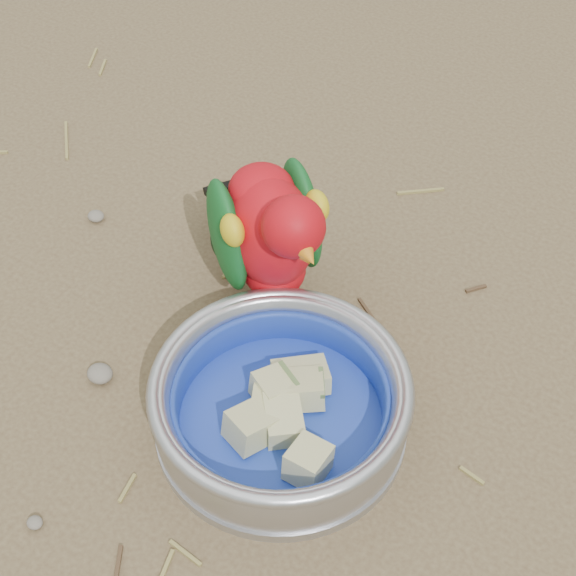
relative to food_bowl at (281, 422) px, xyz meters
The scene contains 6 objects.
ground 0.09m from the food_bowl, 139.57° to the right, with size 60.00×60.00×0.00m, color brown.
food_bowl is the anchor object (origin of this frame).
bowl_wall 0.03m from the food_bowl, ahead, with size 0.21×0.21×0.04m, color #B2B2BA, non-canonical shape.
fruit_wedges 0.02m from the food_bowl, 90.00° to the left, with size 0.13×0.13×0.03m, color #C1BD82, non-canonical shape.
lory_parrot 0.16m from the food_bowl, 125.88° to the left, with size 0.10×0.20×0.16m, color #B10A12, non-canonical shape.
ground_debris 0.06m from the food_bowl, 145.99° to the right, with size 0.90×0.80×0.01m, color olive, non-canonical shape.
Camera 1 is at (0.30, -0.30, 0.63)m, focal length 55.00 mm.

